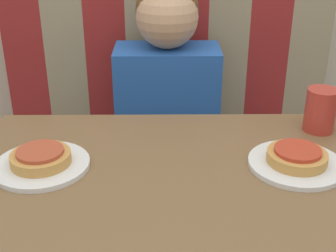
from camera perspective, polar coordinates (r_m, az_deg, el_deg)
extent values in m
cube|color=#382319|center=(1.89, -0.08, -10.02)|extent=(1.24, 0.56, 0.42)
cube|color=maroon|center=(1.94, -16.51, 7.04)|extent=(0.15, 0.10, 0.62)
cube|color=tan|center=(1.90, -11.99, 7.19)|extent=(0.15, 0.10, 0.62)
cube|color=maroon|center=(1.88, -7.31, 7.30)|extent=(0.15, 0.10, 0.62)
cube|color=tan|center=(1.87, -2.54, 7.37)|extent=(0.15, 0.10, 0.62)
cube|color=maroon|center=(1.87, 2.25, 7.38)|extent=(0.15, 0.10, 0.62)
cube|color=tan|center=(1.88, 7.01, 7.35)|extent=(0.15, 0.10, 0.62)
cube|color=maroon|center=(1.91, 11.67, 7.26)|extent=(0.15, 0.10, 0.62)
cube|color=tan|center=(1.94, 16.17, 7.14)|extent=(0.15, 0.10, 0.62)
cube|color=brown|center=(1.08, 0.14, -6.29)|extent=(0.95, 0.63, 0.03)
cube|color=#2356B2|center=(1.68, -0.09, 2.13)|extent=(0.36, 0.19, 0.45)
sphere|color=tan|center=(1.58, -0.10, 13.13)|extent=(0.21, 0.21, 0.21)
sphere|color=brown|center=(1.60, -0.11, 13.98)|extent=(0.21, 0.21, 0.21)
cylinder|color=white|center=(1.12, -15.14, -4.62)|extent=(0.22, 0.22, 0.01)
cylinder|color=white|center=(1.13, 15.33, -4.48)|extent=(0.22, 0.22, 0.01)
cylinder|color=#C68E47|center=(1.11, -15.25, -3.79)|extent=(0.14, 0.14, 0.03)
cylinder|color=#AD472D|center=(1.11, -15.35, -3.03)|extent=(0.11, 0.11, 0.01)
cylinder|color=#C68E47|center=(1.12, 15.44, -3.66)|extent=(0.14, 0.14, 0.03)
cylinder|color=#B73823|center=(1.11, 15.54, -2.90)|extent=(0.11, 0.11, 0.01)
cylinder|color=#B23328|center=(1.30, 18.10, 1.86)|extent=(0.08, 0.08, 0.12)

